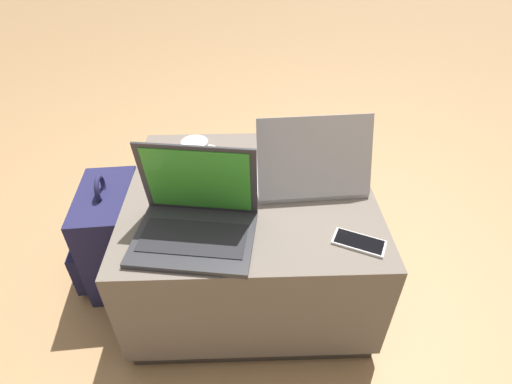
# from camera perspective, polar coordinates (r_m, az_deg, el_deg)

# --- Properties ---
(ground_plane) EXTENTS (14.00, 14.00, 0.00)m
(ground_plane) POSITION_cam_1_polar(r_m,az_deg,el_deg) (1.64, -0.72, -11.93)
(ground_plane) COLOR tan
(ottoman) EXTENTS (0.81, 0.75, 0.44)m
(ottoman) POSITION_cam_1_polar(r_m,az_deg,el_deg) (1.48, -0.79, -6.37)
(ottoman) COLOR #3D3832
(ottoman) RESTS_ON ground_plane
(laptop_near) EXTENTS (0.37, 0.30, 0.26)m
(laptop_near) POSITION_cam_1_polar(r_m,az_deg,el_deg) (1.15, -8.65, -3.68)
(laptop_near) COLOR #333338
(laptop_near) RESTS_ON ottoman
(laptop_far) EXTENTS (0.38, 0.28, 0.26)m
(laptop_far) POSITION_cam_1_polar(r_m,az_deg,el_deg) (1.34, 7.62, 3.18)
(laptop_far) COLOR #B7B7BC
(laptop_far) RESTS_ON ottoman
(cell_phone) EXTENTS (0.16, 0.12, 0.01)m
(cell_phone) POSITION_cam_1_polar(r_m,az_deg,el_deg) (1.18, 14.50, -6.97)
(cell_phone) COLOR white
(cell_phone) RESTS_ON ottoman
(backpack) EXTENTS (0.26, 0.35, 0.47)m
(backpack) POSITION_cam_1_polar(r_m,az_deg,el_deg) (1.61, -19.94, -6.13)
(backpack) COLOR #23234C
(backpack) RESTS_ON ground_plane
(coffee_mug) EXTENTS (0.14, 0.09, 0.10)m
(coffee_mug) POSITION_cam_1_polar(r_m,az_deg,el_deg) (1.43, -8.40, 5.36)
(coffee_mug) COLOR white
(coffee_mug) RESTS_ON ottoman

